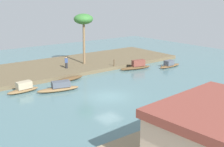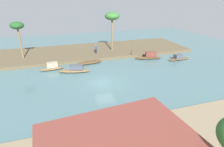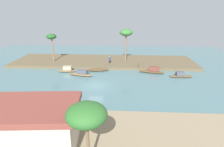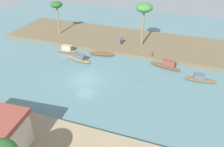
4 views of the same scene
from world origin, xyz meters
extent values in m
plane|color=slate|center=(0.00, 0.00, 0.00)|extent=(71.00, 71.00, 0.00)
cube|color=brown|center=(0.00, -14.49, 0.25)|extent=(42.01, 11.47, 0.51)
ellipsoid|color=brown|center=(-15.41, -5.09, 0.18)|extent=(4.48, 1.25, 0.35)
cube|color=#4C515B|center=(-15.16, -5.07, 0.71)|extent=(1.46, 1.03, 0.71)
cylinder|color=brown|center=(-13.46, -4.98, 0.50)|extent=(0.07, 0.07, 0.37)
ellipsoid|color=brown|center=(0.56, -7.78, 0.24)|extent=(4.45, 1.52, 0.49)
ellipsoid|color=brown|center=(-10.24, -7.14, 0.24)|extent=(5.04, 1.97, 0.48)
cube|color=brown|center=(-10.71, -7.04, 0.93)|extent=(2.05, 1.14, 0.89)
ellipsoid|color=brown|center=(6.78, -6.90, 0.21)|extent=(3.66, 1.27, 0.43)
cube|color=tan|center=(6.61, -6.91, 0.82)|extent=(1.70, 0.98, 0.79)
ellipsoid|color=brown|center=(3.46, -4.88, 0.24)|extent=(4.90, 2.24, 0.47)
cube|color=#4C515B|center=(3.15, -4.80, 0.81)|extent=(2.19, 1.39, 0.67)
cylinder|color=#232328|center=(-1.54, -12.12, 0.91)|extent=(0.44, 0.44, 0.79)
cube|color=#33477A|center=(-1.54, -12.12, 1.62)|extent=(0.49, 0.38, 0.63)
sphere|color=tan|center=(-1.54, -12.12, 2.04)|extent=(0.21, 0.21, 0.21)
cylinder|color=#4C3823|center=(-7.74, -9.08, 0.99)|extent=(0.14, 0.14, 0.96)
cylinder|color=#7F6647|center=(-5.11, -13.02, 3.58)|extent=(0.36, 0.47, 6.14)
ellipsoid|color=#387533|center=(-5.11, -13.02, 7.21)|extent=(2.82, 2.82, 1.55)
cylinder|color=#7F6647|center=(11.54, -12.92, 3.15)|extent=(0.32, 0.46, 5.28)
ellipsoid|color=#235623|center=(11.54, -12.92, 6.23)|extent=(2.22, 2.22, 1.22)
cube|color=brown|center=(3.23, 14.93, 4.15)|extent=(8.34, 6.26, 0.51)
camera|label=1|loc=(17.18, 23.17, 10.26)|focal=45.77mm
camera|label=2|loc=(5.61, 21.45, 10.95)|focal=29.31mm
camera|label=3|loc=(-4.46, 28.73, 12.14)|focal=30.28mm
camera|label=4|loc=(-12.58, 24.20, 17.80)|focal=36.62mm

